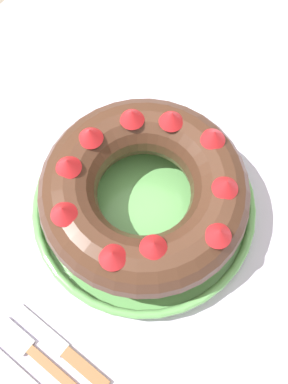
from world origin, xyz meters
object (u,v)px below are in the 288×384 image
at_px(bundt_cake, 144,192).
at_px(fork, 44,361).
at_px(cake_knife, 66,352).
at_px(serving_dish, 144,207).

height_order(bundt_cake, fork, bundt_cake).
bearing_deg(fork, cake_knife, -28.04).
relative_size(serving_dish, cake_knife, 2.04).
height_order(bundt_cake, cake_knife, bundt_cake).
distance_m(bundt_cake, fork, 0.26).
bearing_deg(bundt_cake, fork, -174.11).
xyz_separation_m(serving_dish, cake_knife, (-0.22, -0.04, -0.01)).
xyz_separation_m(bundt_cake, cake_knife, (-0.22, -0.04, -0.07)).
height_order(serving_dish, cake_knife, serving_dish).
bearing_deg(serving_dish, fork, -174.10).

